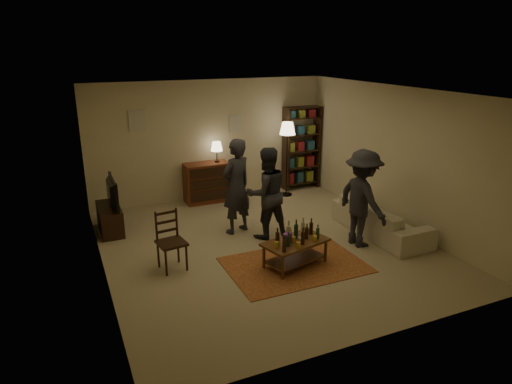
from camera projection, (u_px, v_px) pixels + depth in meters
floor at (266, 245)px, 8.16m from camera, size 6.00×6.00×0.00m
room_shell at (182, 122)px, 9.94m from camera, size 6.00×6.00×6.00m
rug at (295, 265)px, 7.42m from camera, size 2.20×1.50×0.01m
coffee_table at (295, 243)px, 7.30m from camera, size 1.16×0.81×0.77m
dining_chair at (170, 238)px, 7.20m from camera, size 0.47×0.47×0.97m
tv_stand at (109, 212)px, 8.66m from camera, size 0.40×1.00×1.06m
dresser at (207, 181)px, 10.30m from camera, size 1.00×0.50×1.36m
bookshelf at (301, 147)px, 11.12m from camera, size 0.90×0.34×2.02m
floor_lamp at (287, 134)px, 10.42m from camera, size 0.36×0.36×1.74m
sofa at (381, 219)px, 8.56m from camera, size 0.81×2.08×0.61m
person_left at (236, 186)px, 8.49m from camera, size 0.77×0.64×1.81m
person_right at (266, 193)px, 8.28m from camera, size 0.84×0.66×1.70m
person_by_sofa at (362, 199)px, 7.94m from camera, size 0.71×1.16×1.74m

